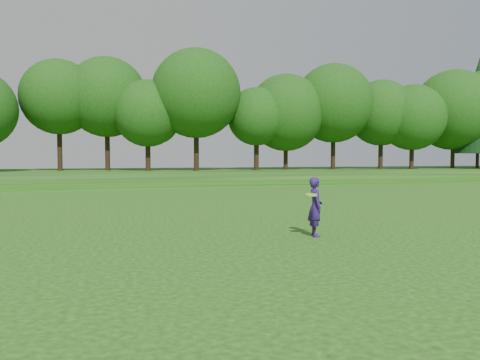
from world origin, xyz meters
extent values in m
plane|color=#16400C|center=(0.00, 0.00, 0.00)|extent=(140.00, 140.00, 0.00)
cube|color=#16400C|center=(0.00, 34.00, 0.30)|extent=(130.00, 30.00, 0.60)
cube|color=gray|center=(0.00, 20.00, 0.02)|extent=(130.00, 1.60, 0.04)
imported|color=navy|center=(4.16, 1.17, 0.78)|extent=(0.47, 0.63, 1.57)
cylinder|color=#A3F326|center=(3.94, 0.94, 1.12)|extent=(0.30, 0.30, 0.06)
camera|label=1|loc=(-0.89, -10.17, 2.13)|focal=35.00mm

